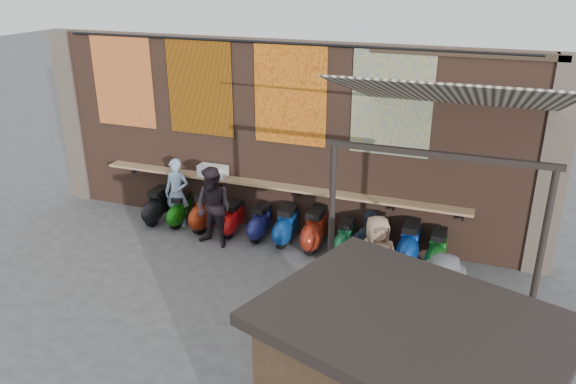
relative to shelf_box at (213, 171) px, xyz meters
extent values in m
plane|color=#474749|center=(1.40, -2.30, -1.25)|extent=(70.00, 70.00, 0.00)
cube|color=brown|center=(1.40, 0.40, 0.75)|extent=(10.00, 0.40, 4.00)
cube|color=#4C4238|center=(-3.80, 0.40, 0.75)|extent=(0.50, 0.50, 4.00)
cube|color=#4C4238|center=(6.60, 0.40, 0.75)|extent=(0.50, 0.50, 4.00)
cube|color=#9E7A51|center=(1.40, 0.03, -0.15)|extent=(8.00, 0.32, 0.05)
cube|color=white|center=(0.00, 0.00, 0.00)|extent=(0.63, 0.27, 0.25)
cube|color=maroon|center=(-2.20, 0.18, 1.75)|extent=(1.50, 0.02, 2.00)
cube|color=#C1650B|center=(-0.30, 0.18, 1.75)|extent=(1.50, 0.02, 2.00)
cube|color=orange|center=(1.70, 0.18, 1.75)|extent=(1.50, 0.02, 2.00)
cube|color=#2A4D9B|center=(3.70, 0.18, 1.75)|extent=(1.50, 0.02, 2.00)
cylinder|color=black|center=(1.40, 0.17, 2.73)|extent=(9.50, 0.06, 0.06)
imported|color=#86A5C3|center=(-0.74, -0.30, -0.49)|extent=(0.57, 0.39, 1.52)
imported|color=#281F26|center=(0.47, -0.90, -0.41)|extent=(0.91, 0.76, 1.68)
imported|color=#151E2F|center=(3.78, -1.46, -0.50)|extent=(0.95, 0.70, 1.50)
imported|color=#4E4D51|center=(5.14, -2.87, -0.43)|extent=(1.18, 0.85, 1.65)
imported|color=#A07F65|center=(3.97, -1.81, -0.46)|extent=(0.92, 0.83, 1.59)
cube|color=black|center=(5.08, -5.85, 1.23)|extent=(2.99, 2.63, 0.12)
cube|color=gold|center=(5.36, -5.02, 0.51)|extent=(1.15, 0.42, 0.50)
cube|color=beige|center=(4.90, -1.40, 2.30)|extent=(3.20, 3.28, 0.97)
cube|color=#33261C|center=(4.90, 0.19, 2.70)|extent=(3.30, 0.08, 0.12)
cube|color=black|center=(4.90, -2.90, 1.83)|extent=(3.00, 0.08, 0.08)
cylinder|color=black|center=(3.50, -2.90, 0.30)|extent=(0.09, 0.09, 3.10)
cylinder|color=black|center=(6.30, -2.90, 0.30)|extent=(0.09, 0.09, 3.10)
camera|label=1|loc=(5.51, -10.02, 4.08)|focal=35.00mm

